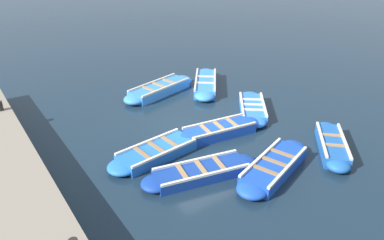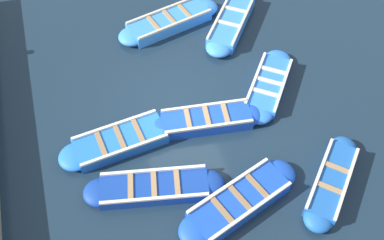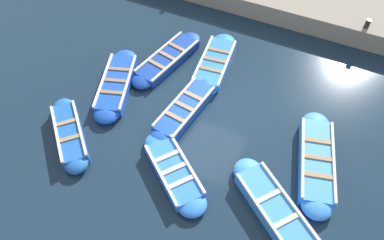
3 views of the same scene
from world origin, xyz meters
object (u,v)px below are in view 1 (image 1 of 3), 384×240
Objects in this scene: boat_alongside at (157,152)px; boat_far_corner at (205,84)px; boat_inner_gap at (160,89)px; bollard_north at (0,106)px; boat_tucked at (332,145)px; boat_drifting at (219,131)px; boat_end_of_row at (274,167)px; boat_centre at (252,108)px; boat_broadside at (201,172)px.

boat_far_corner reaches higher than boat_alongside.
bollard_north is (6.44, -0.23, 0.77)m from boat_inner_gap.
boat_tucked reaches higher than boat_drifting.
boat_far_corner is (-2.28, -6.67, 0.01)m from boat_end_of_row.
boat_alongside is at bearing -47.79° from boat_end_of_row.
boat_end_of_row is 4.22m from boat_centre.
boat_end_of_row is at bearing 132.21° from boat_alongside.
boat_far_corner is at bearing -87.86° from boat_tucked.
boat_inner_gap reaches higher than boat_broadside.
boat_broadside is at bearing 52.88° from boat_far_corner.
boat_drifting is 7.95m from bollard_north.
boat_alongside is 1.03× the size of boat_far_corner.
boat_drifting is 4.52m from boat_far_corner.
boat_drifting reaches higher than boat_broadside.
boat_end_of_row is at bearing -4.05° from boat_tucked.
boat_drifting is at bearing -139.81° from boat_broadside.
boat_tucked is (-2.36, 7.48, -0.01)m from boat_inner_gap.
bollard_north is at bearing -51.83° from boat_alongside.
boat_alongside is 6.10m from bollard_north.
boat_far_corner is at bearing -88.99° from boat_centre.
boat_broadside is at bearing 123.41° from bollard_north.
boat_far_corner is 3.16m from boat_centre.
boat_inner_gap is 11.42× the size of bollard_north.
boat_end_of_row reaches higher than boat_centre.
boat_inner_gap is at bearing -91.77° from boat_drifting.
boat_alongside is (2.70, 4.52, -0.03)m from boat_inner_gap.
boat_far_corner is (-2.24, -3.92, 0.02)m from boat_drifting.
bollard_north is (8.59, -4.03, 0.81)m from boat_centre.
boat_drifting is at bearing 18.32° from boat_centre.
boat_centre reaches higher than boat_broadside.
boat_inner_gap is 7.85m from boat_tucked.
boat_alongside is at bearing -30.36° from boat_tucked.
boat_broadside is at bearing -27.91° from boat_end_of_row.
boat_far_corner reaches higher than boat_tucked.
bollard_north is at bearing -25.10° from boat_centre.
boat_far_corner is at bearing -108.83° from boat_end_of_row.
boat_inner_gap is 1.05× the size of boat_broadside.
boat_tucked is at bearing 93.10° from boat_centre.
boat_end_of_row is (-2.52, 2.78, 0.02)m from boat_alongside.
boat_tucked is 3.85m from boat_drifting.
boat_alongside is 0.95× the size of boat_broadside.
boat_drifting is at bearing -90.74° from boat_end_of_row.
boat_broadside is (2.16, 6.26, -0.04)m from boat_inner_gap.
boat_end_of_row is 2.75m from boat_drifting.
boat_drifting is (-0.04, -2.75, -0.00)m from boat_end_of_row.
bollard_north is at bearing -5.78° from boat_far_corner.
boat_drifting is at bearing 60.26° from boat_far_corner.
boat_drifting is at bearing 179.36° from boat_alongside.
boat_end_of_row is at bearing 152.09° from boat_broadside.
boat_broadside is at bearing 70.97° from boat_inner_gap.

